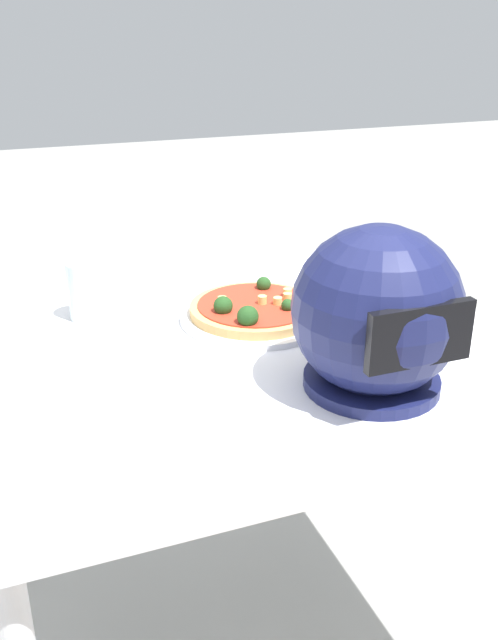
% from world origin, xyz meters
% --- Properties ---
extents(dining_table, '(1.04, 0.92, 0.78)m').
position_xyz_m(dining_table, '(0.00, 0.00, 0.68)').
color(dining_table, white).
rests_on(dining_table, ground).
extents(pizza_plate, '(0.31, 0.31, 0.01)m').
position_xyz_m(pizza_plate, '(-0.06, -0.09, 0.78)').
color(pizza_plate, white).
rests_on(pizza_plate, dining_table).
extents(pizza, '(0.27, 0.27, 0.05)m').
position_xyz_m(pizza, '(-0.06, -0.09, 0.80)').
color(pizza, tan).
rests_on(pizza, pizza_plate).
extents(motorcycle_helmet, '(0.27, 0.27, 0.27)m').
position_xyz_m(motorcycle_helmet, '(-0.14, 0.24, 0.91)').
color(motorcycle_helmet, '#191E4C').
rests_on(motorcycle_helmet, dining_table).
extents(drinking_glass, '(0.07, 0.07, 0.12)m').
position_xyz_m(drinking_glass, '(0.25, -0.22, 0.84)').
color(drinking_glass, silver).
rests_on(drinking_glass, dining_table).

